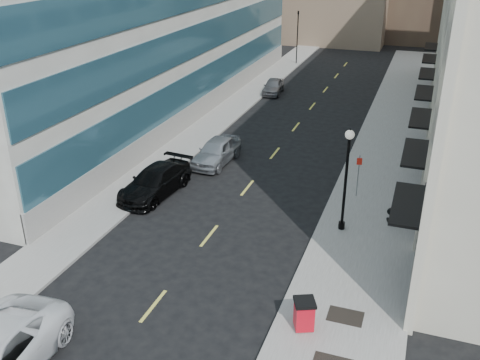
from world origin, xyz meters
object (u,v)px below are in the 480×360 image
Objects in this scene: trash_bin at (304,313)px; sign_post at (359,170)px; car_black_pickup at (155,181)px; urn_planter at (392,214)px; lamppost at (346,171)px; car_silver_sedan at (217,151)px; car_grey_sedan at (273,86)px; traffic_signal at (298,14)px.

sign_post is at bearing 64.96° from trash_bin.
trash_bin is (10.98, -8.82, 0.02)m from car_black_pickup.
trash_bin is 1.65× the size of urn_planter.
car_silver_sedan is at bearing 146.30° from lamppost.
sign_post is 3.49m from urn_planter.
car_grey_sedan is 5.38× the size of urn_planter.
urn_planter is at bearing 52.08° from trash_bin.
car_black_pickup is at bearing -102.87° from car_silver_sedan.
traffic_signal reaches higher than lamppost.
lamppost is at bearing 65.54° from trash_bin.
car_silver_sedan is 11.63m from lamppost.
car_black_pickup reaches higher than trash_bin.
car_silver_sedan reaches higher than car_black_pickup.
car_grey_sedan is 22.84m from sign_post.
car_grey_sedan is at bearing 95.38° from car_black_pickup.
traffic_signal reaches higher than sign_post.
urn_planter is (13.40, 0.95, -0.19)m from car_black_pickup.
car_grey_sedan is at bearing 120.17° from urn_planter.
urn_planter is at bearing -65.51° from car_grey_sedan.
car_black_pickup is 23.45m from car_grey_sedan.
lamppost reaches higher than urn_planter.
sign_post is at bearing -10.08° from car_silver_sedan.
sign_post is (9.60, -2.23, 0.94)m from car_silver_sedan.
car_silver_sedan reaches higher than trash_bin.
lamppost is at bearing -71.71° from car_grey_sedan.
trash_bin is (9.38, -14.44, 0.00)m from car_silver_sedan.
traffic_signal is 8.98× the size of urn_planter.
car_black_pickup is 4.40× the size of trash_bin.
traffic_signal is 35.49m from sign_post.
sign_post is 3.27× the size of urn_planter.
trash_bin is at bearing -53.99° from car_silver_sedan.
sign_post is (11.90, -33.21, -3.94)m from traffic_signal.
car_grey_sedan is at bearing 97.12° from car_silver_sedan.
urn_planter is (13.08, -22.50, -0.09)m from car_grey_sedan.
lamppost is (0.06, 8.15, 2.53)m from trash_bin.
sign_post reaches higher than car_grey_sedan.
sign_post is (0.22, 12.21, 0.94)m from trash_bin.
car_grey_sedan is 3.27× the size of trash_bin.
car_grey_sedan is 26.53m from lamppost.
trash_bin is at bearing -90.46° from lamppost.
urn_planter is at bearing -18.61° from car_silver_sedan.
lamppost reaches higher than car_black_pickup.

